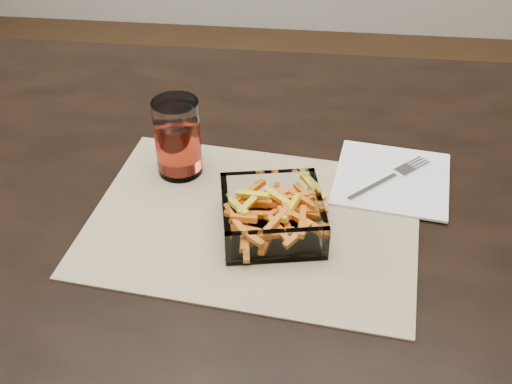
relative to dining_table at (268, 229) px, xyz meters
The scene contains 6 objects.
dining_table is the anchor object (origin of this frame).
placemat 0.12m from the dining_table, 99.34° to the right, with size 0.45×0.33×0.00m, color tan.
glass_bowl 0.15m from the dining_table, 82.60° to the right, with size 0.16×0.16×0.05m.
tumbler 0.20m from the dining_table, behind, with size 0.07×0.07×0.12m.
napkin 0.21m from the dining_table, ahead, with size 0.17×0.17×0.00m, color white.
fork 0.21m from the dining_table, ahead, with size 0.13×0.12×0.00m.
Camera 1 is at (0.06, -0.76, 1.33)m, focal length 45.00 mm.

